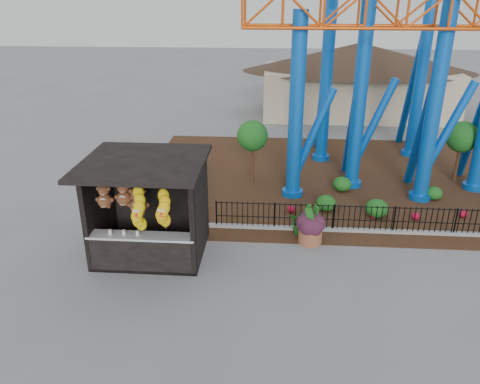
# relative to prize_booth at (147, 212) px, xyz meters

# --- Properties ---
(ground) EXTENTS (120.00, 120.00, 0.00)m
(ground) POSITION_rel_prize_booth_xyz_m (2.99, -0.91, -1.53)
(ground) COLOR slate
(ground) RESTS_ON ground
(mulch_bed) EXTENTS (18.00, 12.00, 0.02)m
(mulch_bed) POSITION_rel_prize_booth_xyz_m (6.99, 7.09, -1.52)
(mulch_bed) COLOR #331E11
(mulch_bed) RESTS_ON ground
(curb) EXTENTS (18.00, 0.18, 0.12)m
(curb) POSITION_rel_prize_booth_xyz_m (6.99, 2.09, -1.47)
(curb) COLOR gray
(curb) RESTS_ON ground
(prize_booth) EXTENTS (3.50, 3.40, 3.12)m
(prize_booth) POSITION_rel_prize_booth_xyz_m (0.00, 0.00, 0.00)
(prize_booth) COLOR black
(prize_booth) RESTS_ON ground
(picket_fence) EXTENTS (12.20, 0.06, 1.00)m
(picket_fence) POSITION_rel_prize_booth_xyz_m (7.89, 2.09, -1.03)
(picket_fence) COLOR black
(picket_fence) RESTS_ON ground
(roller_coaster) EXTENTS (11.00, 6.37, 10.82)m
(roller_coaster) POSITION_rel_prize_booth_xyz_m (8.11, 7.32, 4.91)
(roller_coaster) COLOR blue
(roller_coaster) RESTS_ON ground
(terracotta_planter) EXTENTS (1.00, 1.00, 0.56)m
(terracotta_planter) POSITION_rel_prize_booth_xyz_m (4.95, 1.26, -1.25)
(terracotta_planter) COLOR brown
(terracotta_planter) RESTS_ON ground
(planter_foliage) EXTENTS (0.70, 0.70, 0.64)m
(planter_foliage) POSITION_rel_prize_booth_xyz_m (4.95, 1.26, -0.65)
(planter_foliage) COLOR #371627
(planter_foliage) RESTS_ON terracotta_planter
(potted_plant) EXTENTS (1.02, 0.95, 0.92)m
(potted_plant) POSITION_rel_prize_booth_xyz_m (4.71, 1.79, -1.07)
(potted_plant) COLOR #2B5F1C
(potted_plant) RESTS_ON ground
(landscaping) EXTENTS (8.14, 3.13, 0.66)m
(landscaping) POSITION_rel_prize_booth_xyz_m (7.70, 4.24, -1.23)
(landscaping) COLOR #185418
(landscaping) RESTS_ON mulch_bed
(pavilion) EXTENTS (15.00, 15.00, 4.80)m
(pavilion) POSITION_rel_prize_booth_xyz_m (8.99, 19.09, 1.53)
(pavilion) COLOR #BFAD8C
(pavilion) RESTS_ON ground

